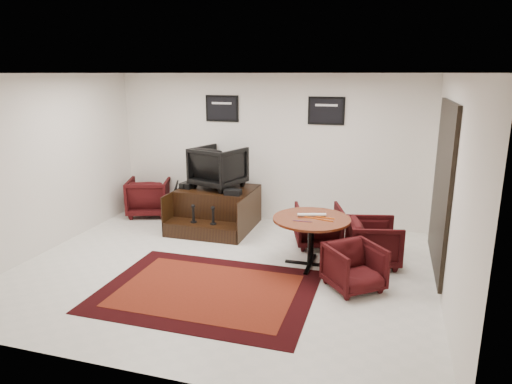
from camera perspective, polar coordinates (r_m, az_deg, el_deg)
ground at (r=6.85m, az=-4.23°, el=-9.56°), size 6.00×6.00×0.00m
room_shell at (r=6.31m, az=-0.66°, el=5.36°), size 6.02×5.02×2.81m
area_rug at (r=6.23m, az=-6.13°, el=-12.14°), size 2.79×2.09×0.01m
shine_podium at (r=8.58m, az=-4.97°, el=-2.17°), size 1.41×1.45×0.72m
shine_chair at (r=8.51m, az=-4.73°, el=3.38°), size 1.03×1.00×0.86m
shoes_pair at (r=8.62m, az=-8.51°, el=0.86°), size 0.26×0.31×0.10m
polish_kit at (r=8.05m, az=-2.90°, el=-0.01°), size 0.29×0.20×0.10m
umbrella_black at (r=8.75m, az=-10.44°, el=-1.18°), size 0.34×0.13×0.92m
umbrella_hooked at (r=8.94m, az=-9.93°, el=-1.26°), size 0.29×0.11×0.78m
armchair_side at (r=9.48m, az=-13.22°, el=-0.37°), size 1.01×0.97×0.83m
meeting_table at (r=6.78m, az=6.94°, el=-3.95°), size 1.14×1.14×0.75m
table_chair_back at (r=7.68m, az=7.79°, el=-3.90°), size 0.91×0.88×0.76m
table_chair_window at (r=7.09m, az=14.49°, el=-5.82°), size 0.84×0.88×0.76m
table_chair_corner at (r=6.25m, az=12.18°, el=-8.91°), size 0.90×0.90×0.68m
paper_roll at (r=6.80m, az=6.99°, el=-2.85°), size 0.42×0.17×0.05m
table_clutter at (r=6.71m, az=7.57°, el=-3.29°), size 0.57×0.31×0.01m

